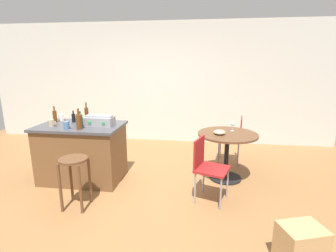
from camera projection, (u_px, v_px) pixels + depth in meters
ground_plane at (127, 185)px, 3.86m from camera, size 8.80×8.80×0.00m
back_wall at (156, 83)px, 5.87m from camera, size 8.00×0.10×2.70m
kitchen_island at (82, 152)px, 3.97m from camera, size 1.27×0.80×0.88m
wooden_stool at (74, 171)px, 3.16m from camera, size 0.35×0.35×0.66m
dining_table at (227, 145)px, 3.95m from camera, size 0.91×0.91×0.75m
folding_chair_near at (207, 165)px, 3.34m from camera, size 0.51×0.51×0.85m
folding_chair_far at (234, 136)px, 4.62m from camera, size 0.46×0.46×0.86m
toolbox at (100, 121)px, 3.80m from camera, size 0.42×0.23×0.16m
bottle_0 at (55, 116)px, 4.01m from camera, size 0.06×0.06×0.26m
bottle_1 at (80, 119)px, 3.92m from camera, size 0.07×0.07×0.20m
bottle_2 at (87, 114)px, 4.05m from camera, size 0.06×0.06×0.31m
bottle_3 at (79, 120)px, 3.66m from camera, size 0.07×0.07×0.29m
bottle_4 at (79, 122)px, 3.57m from camera, size 0.07×0.07×0.29m
bottle_5 at (74, 118)px, 4.02m from camera, size 0.06×0.06×0.19m
cup_0 at (52, 123)px, 3.75m from camera, size 0.11×0.08×0.11m
cup_1 at (67, 125)px, 3.62m from camera, size 0.12×0.08×0.11m
cup_2 at (61, 117)px, 4.14m from camera, size 0.11×0.08×0.11m
cup_3 at (79, 123)px, 3.80m from camera, size 0.11×0.08×0.09m
wine_glass at (233, 124)px, 4.03m from camera, size 0.07×0.07×0.14m
serving_bowl at (219, 132)px, 3.84m from camera, size 0.18×0.18×0.07m
cardboard_box at (301, 246)px, 2.29m from camera, size 0.45×0.40×0.39m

